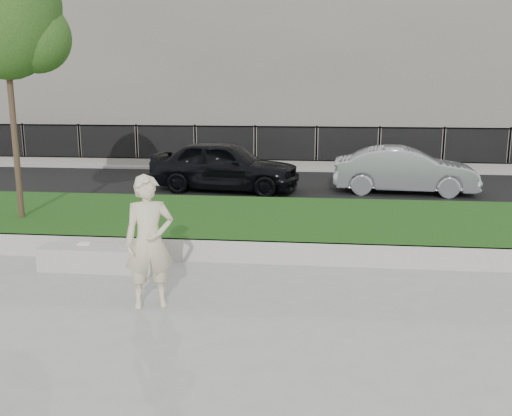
# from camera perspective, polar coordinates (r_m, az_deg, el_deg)

# --- Properties ---
(ground) EXTENTS (90.00, 90.00, 0.00)m
(ground) POSITION_cam_1_polar(r_m,az_deg,el_deg) (9.12, -4.78, -7.38)
(ground) COLOR gray
(ground) RESTS_ON ground
(grass_bank) EXTENTS (34.00, 4.00, 0.40)m
(grass_bank) POSITION_cam_1_polar(r_m,az_deg,el_deg) (11.90, -2.04, -1.64)
(grass_bank) COLOR black
(grass_bank) RESTS_ON ground
(grass_kerb) EXTENTS (34.00, 0.08, 0.40)m
(grass_kerb) POSITION_cam_1_polar(r_m,az_deg,el_deg) (10.03, -3.66, -4.32)
(grass_kerb) COLOR #AAA89F
(grass_kerb) RESTS_ON ground
(street) EXTENTS (34.00, 7.00, 0.04)m
(street) POSITION_cam_1_polar(r_m,az_deg,el_deg) (17.28, 0.60, 2.16)
(street) COLOR black
(street) RESTS_ON ground
(far_pavement) EXTENTS (34.00, 3.00, 0.12)m
(far_pavement) POSITION_cam_1_polar(r_m,az_deg,el_deg) (21.70, 1.79, 4.34)
(far_pavement) COLOR gray
(far_pavement) RESTS_ON ground
(iron_fence) EXTENTS (32.00, 0.30, 1.50)m
(iron_fence) POSITION_cam_1_polar(r_m,az_deg,el_deg) (20.65, 1.58, 5.29)
(iron_fence) COLOR slate
(iron_fence) RESTS_ON far_pavement
(building_facade) EXTENTS (34.00, 10.00, 10.00)m
(building_facade) POSITION_cam_1_polar(r_m,az_deg,el_deg) (28.54, 3.02, 16.19)
(building_facade) COLOR slate
(building_facade) RESTS_ON ground
(stone_bench) EXTENTS (1.95, 0.49, 0.40)m
(stone_bench) POSITION_cam_1_polar(r_m,az_deg,el_deg) (9.97, -15.54, -4.87)
(stone_bench) COLOR #AAA89F
(stone_bench) RESTS_ON ground
(man) EXTENTS (0.80, 0.66, 1.87)m
(man) POSITION_cam_1_polar(r_m,az_deg,el_deg) (8.02, -10.62, -3.35)
(man) COLOR beige
(man) RESTS_ON ground
(book) EXTENTS (0.22, 0.17, 0.02)m
(book) POSITION_cam_1_polar(r_m,az_deg,el_deg) (10.14, -16.80, -3.42)
(book) COLOR white
(book) RESTS_ON stone_bench
(young_tree) EXTENTS (2.27, 2.17, 5.56)m
(young_tree) POSITION_cam_1_polar(r_m,az_deg,el_deg) (12.41, -23.53, 17.69)
(young_tree) COLOR #38281C
(young_tree) RESTS_ON grass_bank
(car_dark) EXTENTS (4.49, 2.33, 1.46)m
(car_dark) POSITION_cam_1_polar(r_m,az_deg,el_deg) (16.41, -3.14, 4.25)
(car_dark) COLOR black
(car_dark) RESTS_ON street
(car_silver) EXTENTS (4.02, 1.62, 1.30)m
(car_silver) POSITION_cam_1_polar(r_m,az_deg,el_deg) (16.59, 14.65, 3.67)
(car_silver) COLOR #989AA0
(car_silver) RESTS_ON street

